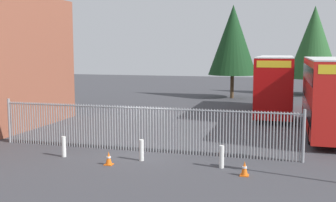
% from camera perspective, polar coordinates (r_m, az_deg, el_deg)
% --- Properties ---
extents(ground_plane, '(100.00, 100.00, 0.00)m').
position_cam_1_polar(ground_plane, '(28.01, 2.19, -3.11)').
color(ground_plane, '#3D3D42').
extents(palisade_fence, '(15.00, 0.14, 2.35)m').
position_cam_1_polar(palisade_fence, '(20.28, -3.54, -3.61)').
color(palisade_fence, gray).
rests_on(palisade_fence, ground).
extents(double_decker_bus_near_gate, '(2.54, 10.81, 4.42)m').
position_cam_1_polar(double_decker_bus_near_gate, '(26.25, 21.07, 1.09)').
color(double_decker_bus_near_gate, red).
rests_on(double_decker_bus_near_gate, ground).
extents(double_decker_bus_behind_fence_left, '(2.54, 10.81, 4.42)m').
position_cam_1_polar(double_decker_bus_behind_fence_left, '(32.91, 14.34, 2.44)').
color(double_decker_bus_behind_fence_left, '#B70C0C').
rests_on(double_decker_bus_behind_fence_left, ground).
extents(bollard_near_left, '(0.20, 0.20, 0.95)m').
position_cam_1_polar(bollard_near_left, '(19.96, -13.98, -6.04)').
color(bollard_near_left, silver).
rests_on(bollard_near_left, ground).
extents(bollard_center_front, '(0.20, 0.20, 0.95)m').
position_cam_1_polar(bollard_center_front, '(18.75, -3.62, -6.69)').
color(bollard_center_front, silver).
rests_on(bollard_center_front, ground).
extents(bollard_near_right, '(0.20, 0.20, 0.95)m').
position_cam_1_polar(bollard_near_right, '(17.74, 7.31, -7.53)').
color(bollard_near_right, silver).
rests_on(bollard_near_right, ground).
extents(traffic_cone_by_gate, '(0.34, 0.34, 0.59)m').
position_cam_1_polar(traffic_cone_by_gate, '(16.84, 10.36, -9.03)').
color(traffic_cone_by_gate, orange).
rests_on(traffic_cone_by_gate, ground).
extents(traffic_cone_mid_forecourt, '(0.34, 0.34, 0.59)m').
position_cam_1_polar(traffic_cone_mid_forecourt, '(18.26, -8.07, -7.72)').
color(traffic_cone_mid_forecourt, orange).
rests_on(traffic_cone_mid_forecourt, ground).
extents(tree_tall_back, '(4.88, 4.88, 9.36)m').
position_cam_1_polar(tree_tall_back, '(43.01, 8.82, 8.18)').
color(tree_tall_back, '#4C3823').
rests_on(tree_tall_back, ground).
extents(tree_short_side, '(5.42, 5.42, 9.58)m').
position_cam_1_polar(tree_short_side, '(48.07, 19.25, 7.54)').
color(tree_short_side, '#4C3823').
rests_on(tree_short_side, ground).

